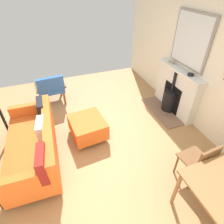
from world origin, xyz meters
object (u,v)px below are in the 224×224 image
at_px(dining_chair_near_fireplace, 200,161).
at_px(mantel_bowl_far, 191,74).
at_px(mantel_bowl_near, 171,62).
at_px(armchair_accent, 51,87).
at_px(sofa, 35,144).
at_px(fireplace, 174,93).
at_px(ottoman, 88,127).

bearing_deg(dining_chair_near_fireplace, mantel_bowl_far, -119.33).
height_order(mantel_bowl_near, mantel_bowl_far, mantel_bowl_near).
height_order(mantel_bowl_near, armchair_accent, mantel_bowl_near).
bearing_deg(mantel_bowl_far, sofa, 2.41).
bearing_deg(armchair_accent, fireplace, 154.95).
bearing_deg(armchair_accent, ottoman, 110.22).
relative_size(fireplace, mantel_bowl_near, 11.47).
xyz_separation_m(mantel_bowl_far, dining_chair_near_fireplace, (0.80, 1.42, -0.58)).
relative_size(mantel_bowl_near, sofa, 0.07).
distance_m(sofa, armchair_accent, 1.73).
xyz_separation_m(mantel_bowl_far, sofa, (3.05, 0.13, -0.71)).
xyz_separation_m(mantel_bowl_far, ottoman, (2.10, -0.11, -0.81)).
bearing_deg(mantel_bowl_near, armchair_accent, -18.93).
height_order(armchair_accent, dining_chair_near_fireplace, dining_chair_near_fireplace).
height_order(sofa, armchair_accent, sofa).
bearing_deg(armchair_accent, dining_chair_near_fireplace, 121.61).
height_order(mantel_bowl_far, sofa, mantel_bowl_far).
relative_size(sofa, dining_chair_near_fireplace, 2.21).
bearing_deg(mantel_bowl_far, fireplace, -88.57).
relative_size(ottoman, armchair_accent, 0.93).
relative_size(mantel_bowl_far, armchair_accent, 0.16).
bearing_deg(sofa, dining_chair_near_fireplace, 150.06).
distance_m(fireplace, armchair_accent, 2.89).
bearing_deg(fireplace, ottoman, 5.84).
bearing_deg(mantel_bowl_far, dining_chair_near_fireplace, 60.67).
height_order(fireplace, sofa, fireplace).
height_order(mantel_bowl_far, ottoman, mantel_bowl_far).
bearing_deg(dining_chair_near_fireplace, mantel_bowl_near, -111.13).
bearing_deg(ottoman, mantel_bowl_near, -165.64).
height_order(ottoman, dining_chair_near_fireplace, dining_chair_near_fireplace).
bearing_deg(dining_chair_near_fireplace, armchair_accent, -58.39).
distance_m(ottoman, armchair_accent, 1.55).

